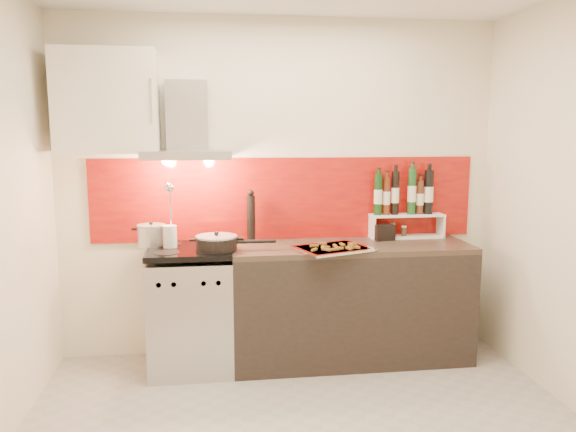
{
  "coord_description": "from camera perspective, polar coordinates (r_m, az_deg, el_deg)",
  "views": [
    {
      "loc": [
        -0.53,
        -2.94,
        1.76
      ],
      "look_at": [
        0.0,
        0.95,
        1.15
      ],
      "focal_mm": 35.0,
      "sensor_mm": 36.0,
      "label": 1
    }
  ],
  "objects": [
    {
      "name": "baking_tray",
      "position": [
        4.03,
        4.57,
        -3.29
      ],
      "size": [
        0.6,
        0.54,
        0.03
      ],
      "color": "silver",
      "rests_on": "counter"
    },
    {
      "name": "range_hood",
      "position": [
        4.18,
        -10.2,
        8.46
      ],
      "size": [
        0.62,
        0.5,
        0.61
      ],
      "color": "#B7B7BA",
      "rests_on": "back_wall"
    },
    {
      "name": "backsplash",
      "position": [
        4.4,
        -0.12,
        1.78
      ],
      "size": [
        3.0,
        0.02,
        0.64
      ],
      "primitive_type": "cube",
      "color": "maroon",
      "rests_on": "back_wall"
    },
    {
      "name": "caddy_box",
      "position": [
        4.43,
        9.81,
        -1.7
      ],
      "size": [
        0.16,
        0.09,
        0.13
      ],
      "primitive_type": "cube",
      "rotation": [
        0.0,
        0.0,
        0.14
      ],
      "color": "black",
      "rests_on": "counter"
    },
    {
      "name": "saute_pan",
      "position": [
        4.01,
        -7.16,
        -2.71
      ],
      "size": [
        0.57,
        0.29,
        0.14
      ],
      "color": "black",
      "rests_on": "range_stove"
    },
    {
      "name": "pepper_mill",
      "position": [
        4.29,
        -3.78,
        -0.08
      ],
      "size": [
        0.06,
        0.06,
        0.41
      ],
      "color": "black",
      "rests_on": "counter"
    },
    {
      "name": "stock_pot",
      "position": [
        4.25,
        -13.71,
        -1.88
      ],
      "size": [
        0.21,
        0.21,
        0.18
      ],
      "color": "#B7B7BA",
      "rests_on": "range_stove"
    },
    {
      "name": "range_stove",
      "position": [
        4.25,
        -9.8,
        -9.39
      ],
      "size": [
        0.6,
        0.6,
        0.91
      ],
      "color": "#B7B7BA",
      "rests_on": "ground"
    },
    {
      "name": "utensil_jar",
      "position": [
        4.14,
        -11.91,
        -1.33
      ],
      "size": [
        0.1,
        0.15,
        0.48
      ],
      "color": "silver",
      "rests_on": "range_stove"
    },
    {
      "name": "upper_cabinet",
      "position": [
        4.23,
        -17.89,
        10.99
      ],
      "size": [
        0.7,
        0.35,
        0.72
      ],
      "primitive_type": "cube",
      "color": "silver",
      "rests_on": "back_wall"
    },
    {
      "name": "back_wall",
      "position": [
        4.39,
        -0.79,
        2.82
      ],
      "size": [
        3.4,
        0.02,
        2.6
      ],
      "primitive_type": "cube",
      "color": "silver",
      "rests_on": "ground"
    },
    {
      "name": "counter",
      "position": [
        4.37,
        6.32,
        -8.68
      ],
      "size": [
        1.8,
        0.6,
        0.9
      ],
      "color": "black",
      "rests_on": "ground"
    },
    {
      "name": "step_shelf",
      "position": [
        4.54,
        11.83,
        1.13
      ],
      "size": [
        0.59,
        0.16,
        0.55
      ],
      "color": "white",
      "rests_on": "counter"
    }
  ]
}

